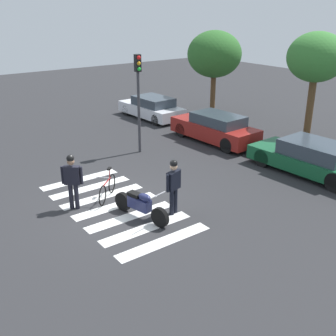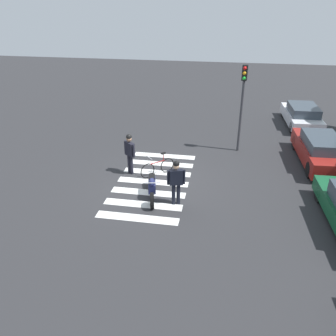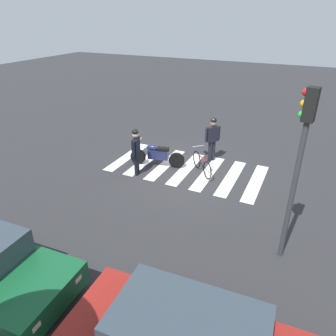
{
  "view_description": "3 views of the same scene",
  "coord_description": "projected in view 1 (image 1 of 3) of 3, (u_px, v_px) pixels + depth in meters",
  "views": [
    {
      "loc": [
        10.66,
        -5.77,
        6.11
      ],
      "look_at": [
        0.47,
        1.78,
        1.06
      ],
      "focal_mm": 43.91,
      "sensor_mm": 36.0,
      "label": 1
    },
    {
      "loc": [
        12.64,
        2.84,
        7.09
      ],
      "look_at": [
        0.85,
        0.79,
        1.14
      ],
      "focal_mm": 37.35,
      "sensor_mm": 36.0,
      "label": 2
    },
    {
      "loc": [
        -4.05,
        10.32,
        5.55
      ],
      "look_at": [
        0.03,
        1.64,
        0.76
      ],
      "focal_mm": 33.63,
      "sensor_mm": 36.0,
      "label": 3
    }
  ],
  "objects": [
    {
      "name": "officer_by_motorcycle",
      "position": [
        174.0,
        183.0,
        12.55
      ],
      "size": [
        0.32,
        0.66,
        1.8
      ],
      "color": "black",
      "rests_on": "ground_plane"
    },
    {
      "name": "police_motorcycle",
      "position": [
        140.0,
        205.0,
        12.49
      ],
      "size": [
        2.18,
        0.76,
        1.02
      ],
      "color": "black",
      "rests_on": "ground_plane"
    },
    {
      "name": "traffic_light_pole",
      "position": [
        138.0,
        88.0,
        17.29
      ],
      "size": [
        0.35,
        0.27,
        4.23
      ],
      "color": "#38383D",
      "rests_on": "ground_plane"
    },
    {
      "name": "officer_on_foot",
      "position": [
        72.0,
        178.0,
        12.86
      ],
      "size": [
        0.47,
        0.55,
        1.84
      ],
      "color": "black",
      "rests_on": "ground_plane"
    },
    {
      "name": "car_green_compact",
      "position": [
        311.0,
        158.0,
        15.78
      ],
      "size": [
        4.74,
        2.1,
        1.3
      ],
      "color": "black",
      "rests_on": "ground_plane"
    },
    {
      "name": "car_maroon_wagon",
      "position": [
        215.0,
        128.0,
        19.48
      ],
      "size": [
        4.6,
        1.87,
        1.37
      ],
      "color": "black",
      "rests_on": "ground_plane"
    },
    {
      "name": "leaning_bicycle",
      "position": [
        107.0,
        188.0,
        13.81
      ],
      "size": [
        1.18,
        1.26,
        1.0
      ],
      "color": "black",
      "rests_on": "ground_plane"
    },
    {
      "name": "ground_plane",
      "position": [
        116.0,
        206.0,
        13.41
      ],
      "size": [
        60.0,
        60.0,
        0.0
      ],
      "primitive_type": "plane",
      "color": "#2B2B2D"
    },
    {
      "name": "street_tree_near",
      "position": [
        214.0,
        54.0,
        23.3
      ],
      "size": [
        3.08,
        3.08,
        4.82
      ],
      "color": "brown",
      "rests_on": "ground_plane"
    },
    {
      "name": "crosswalk_stripes",
      "position": [
        116.0,
        206.0,
        13.41
      ],
      "size": [
        5.85,
        2.99,
        0.01
      ],
      "color": "silver",
      "rests_on": "ground_plane"
    },
    {
      "name": "car_white_van",
      "position": [
        152.0,
        108.0,
        23.62
      ],
      "size": [
        4.33,
        1.94,
        1.25
      ],
      "color": "black",
      "rests_on": "ground_plane"
    },
    {
      "name": "street_tree_mid",
      "position": [
        316.0,
        58.0,
        18.19
      ],
      "size": [
        2.6,
        2.6,
        5.07
      ],
      "color": "brown",
      "rests_on": "ground_plane"
    }
  ]
}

